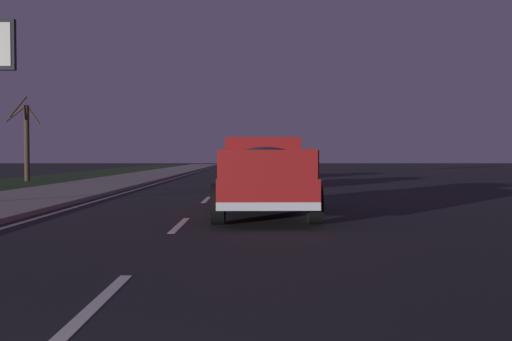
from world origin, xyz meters
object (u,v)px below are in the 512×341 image
(sedan_green, at_px, (261,170))
(sedan_tan, at_px, (255,166))
(bare_tree_far, at_px, (26,140))
(pickup_truck, at_px, (263,174))

(sedan_green, xyz_separation_m, sedan_tan, (9.19, 0.23, 0.00))
(bare_tree_far, bearing_deg, sedan_green, -115.18)
(pickup_truck, bearing_deg, sedan_green, -0.65)
(pickup_truck, bearing_deg, bare_tree_far, 36.84)
(sedan_tan, bearing_deg, bare_tree_far, 103.72)
(sedan_tan, height_order, bare_tree_far, bare_tree_far)
(bare_tree_far, bearing_deg, pickup_truck, -143.16)
(sedan_tan, xyz_separation_m, bare_tree_far, (-3.10, 12.71, 1.51))
(pickup_truck, xyz_separation_m, sedan_tan, (20.21, 0.11, -0.20))
(sedan_green, relative_size, bare_tree_far, 0.93)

